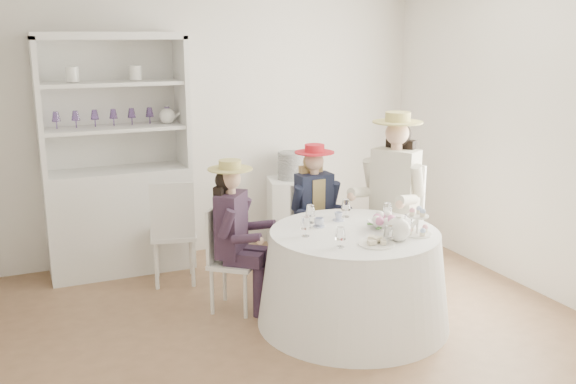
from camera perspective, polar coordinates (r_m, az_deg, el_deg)
name	(u,v)px	position (r m, az deg, el deg)	size (l,w,h in m)	color
ground	(293,323)	(5.20, 0.45, -11.54)	(4.50, 4.50, 0.00)	brown
wall_back	(214,123)	(6.63, -6.61, 6.15)	(4.50, 4.50, 0.00)	white
wall_front	(467,229)	(3.11, 15.66, -3.18)	(4.50, 4.50, 0.00)	white
wall_right	(526,137)	(6.04, 20.43, 4.61)	(4.50, 4.50, 0.00)	white
tea_table	(353,277)	(5.10, 5.83, -7.56)	(1.51, 1.51, 0.75)	white
hutch	(118,189)	(6.29, -14.86, 0.25)	(1.47, 0.87, 2.25)	silver
side_table	(291,213)	(6.86, 0.29, -1.85)	(0.48, 0.48, 0.74)	silver
hatbox	(291,166)	(6.74, 0.29, 2.36)	(0.29, 0.29, 0.29)	black
guest_left	(234,227)	(5.21, -4.84, -3.13)	(0.54, 0.52, 1.27)	silver
guest_mid	(315,204)	(5.88, 2.41, -1.08)	(0.46, 0.48, 1.27)	silver
guest_right	(394,188)	(5.84, 9.37, 0.34)	(0.67, 0.62, 1.57)	silver
spare_chair	(173,229)	(5.86, -10.18, -3.28)	(0.48, 0.48, 0.98)	silver
teacup_a	(319,223)	(5.06, 2.77, -2.77)	(0.08, 0.08, 0.06)	white
teacup_b	(338,217)	(5.23, 4.50, -2.23)	(0.07, 0.07, 0.06)	white
teacup_c	(379,220)	(5.19, 8.06, -2.45)	(0.08, 0.08, 0.06)	white
flower_bowl	(380,225)	(5.08, 8.20, -2.90)	(0.19, 0.19, 0.05)	white
flower_arrangement	(384,220)	(5.00, 8.54, -2.47)	(0.18, 0.18, 0.07)	#D56AA0
table_teapot	(398,229)	(4.79, 9.79, -3.29)	(0.26, 0.18, 0.19)	white
sandwich_plate	(377,243)	(4.68, 7.89, -4.49)	(0.27, 0.27, 0.06)	white
cupcake_stand	(417,225)	(4.95, 11.42, -2.90)	(0.22, 0.22, 0.21)	white
stemware_set	(355,222)	(4.96, 5.96, -2.67)	(0.86, 0.86, 0.15)	white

